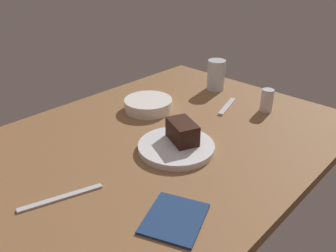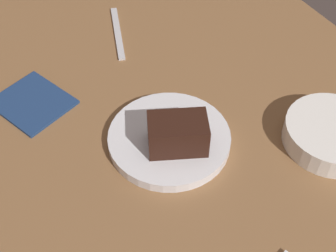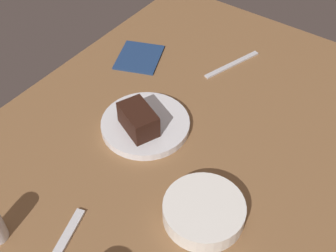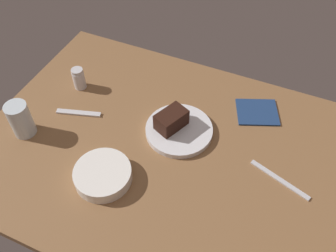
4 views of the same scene
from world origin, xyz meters
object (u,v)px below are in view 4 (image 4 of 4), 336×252
object	(u,v)px
chocolate_cake_slice	(171,120)
butter_knife	(280,180)
dessert_plate	(179,130)
salt_shaker	(79,78)
side_bowl	(103,175)
folded_napkin	(257,112)
dessert_spoon	(79,113)
water_glass	(21,119)

from	to	relation	value
chocolate_cake_slice	butter_knife	xyz separation A→B (cm)	(-36.10, 4.80, -4.56)
dessert_plate	salt_shaker	world-z (taller)	salt_shaker
chocolate_cake_slice	side_bowl	distance (cm)	27.07
salt_shaker	folded_napkin	world-z (taller)	salt_shaker
dessert_spoon	dessert_plate	bearing A→B (deg)	173.47
water_glass	folded_napkin	bearing A→B (deg)	-149.97
salt_shaker	water_glass	size ratio (longest dim) A/B	0.67
salt_shaker	side_bowl	bearing A→B (deg)	131.99
chocolate_cake_slice	dessert_spoon	size ratio (longest dim) A/B	0.65
dessert_plate	side_bowl	xyz separation A→B (cm)	(13.16, 24.94, 1.02)
salt_shaker	butter_knife	xyz separation A→B (cm)	(-73.77, 10.19, -3.66)
dessert_spoon	chocolate_cake_slice	bearing A→B (deg)	174.08
water_glass	salt_shaker	bearing A→B (deg)	-100.46
chocolate_cake_slice	butter_knife	size ratio (longest dim) A/B	0.52
chocolate_cake_slice	dessert_plate	bearing A→B (deg)	-176.83
dessert_plate	dessert_spoon	world-z (taller)	dessert_plate
side_bowl	butter_knife	size ratio (longest dim) A/B	0.87
chocolate_cake_slice	folded_napkin	world-z (taller)	chocolate_cake_slice
salt_shaker	folded_napkin	distance (cm)	62.59
dessert_spoon	side_bowl	bearing A→B (deg)	120.82
water_glass	side_bowl	xyz separation A→B (cm)	(-31.77, 5.29, -3.92)
chocolate_cake_slice	dessert_spoon	bearing A→B (deg)	10.98
folded_napkin	water_glass	bearing A→B (deg)	30.03
dessert_plate	water_glass	world-z (taller)	water_glass
dessert_spoon	butter_knife	distance (cm)	67.23
dessert_plate	folded_napkin	bearing A→B (deg)	-138.55
side_bowl	dessert_spoon	world-z (taller)	side_bowl
dessert_plate	salt_shaker	size ratio (longest dim) A/B	2.70
water_glass	dessert_spoon	distance (cm)	18.34
water_glass	folded_napkin	size ratio (longest dim) A/B	0.87
dessert_plate	chocolate_cake_slice	bearing A→B (deg)	3.17
butter_knife	folded_napkin	distance (cm)	26.50
chocolate_cake_slice	folded_napkin	bearing A→B (deg)	-141.74
dessert_plate	side_bowl	world-z (taller)	side_bowl
chocolate_cake_slice	dessert_spoon	xyz separation A→B (cm)	(31.12, 6.04, -4.46)
salt_shaker	dessert_spoon	bearing A→B (deg)	119.80
dessert_plate	folded_napkin	xyz separation A→B (cm)	(-20.76, -18.33, -0.64)
dessert_plate	folded_napkin	distance (cm)	27.70
chocolate_cake_slice	butter_knife	bearing A→B (deg)	172.43
dessert_plate	side_bowl	distance (cm)	28.22
dessert_plate	butter_knife	bearing A→B (deg)	171.59
folded_napkin	side_bowl	bearing A→B (deg)	51.91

